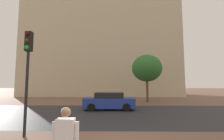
{
  "coord_description": "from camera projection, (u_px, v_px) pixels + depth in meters",
  "views": [
    {
      "loc": [
        -0.2,
        -4.31,
        2.26
      ],
      "look_at": [
        -0.39,
        9.33,
        3.49
      ],
      "focal_mm": 24.19,
      "sensor_mm": 36.0,
      "label": 1
    }
  ],
  "objects": [
    {
      "name": "traffic_light_pole",
      "position": [
        28.0,
        62.0,
        6.71
      ],
      "size": [
        0.28,
        0.34,
        4.6
      ],
      "color": "black",
      "rests_on": "ground_plane"
    },
    {
      "name": "tree_curb_far",
      "position": [
        147.0,
        68.0,
        18.58
      ],
      "size": [
        3.66,
        3.66,
        5.8
      ],
      "color": "brown",
      "rests_on": "ground_plane"
    },
    {
      "name": "ground_plane",
      "position": [
        116.0,
        108.0,
        14.04
      ],
      "size": [
        120.0,
        120.0,
        0.0
      ],
      "primitive_type": "plane",
      "color": "brown"
    },
    {
      "name": "car_blue",
      "position": [
        109.0,
        101.0,
        13.24
      ],
      "size": [
        4.38,
        2.02,
        1.5
      ],
      "color": "#23389E",
      "rests_on": "ground_plane"
    },
    {
      "name": "street_asphalt_strip",
      "position": [
        117.0,
        114.0,
        11.33
      ],
      "size": [
        120.0,
        8.4,
        0.0
      ],
      "primitive_type": "cube",
      "color": "#2D2D33",
      "rests_on": "ground_plane"
    },
    {
      "name": "landmark_building",
      "position": [
        103.0,
        43.0,
        31.41
      ],
      "size": [
        29.0,
        11.15,
        35.93
      ],
      "color": "beige",
      "rests_on": "ground_plane"
    }
  ]
}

